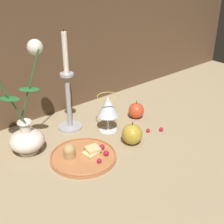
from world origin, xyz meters
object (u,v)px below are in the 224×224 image
plate_with_pastries (82,155)px  vase (23,122)px  apple_beside_vase (136,111)px  wine_glass (108,107)px  apple_near_glass (132,134)px  candlestick (68,98)px

plate_with_pastries → vase: bearing=129.7°
plate_with_pastries → apple_beside_vase: size_ratio=2.91×
plate_with_pastries → wine_glass: (0.19, 0.09, 0.09)m
wine_glass → plate_with_pastries: bearing=-154.2°
apple_beside_vase → apple_near_glass: (-0.15, -0.14, 0.01)m
wine_glass → candlestick: size_ratio=0.38×
vase → wine_glass: bearing=-11.4°
vase → wine_glass: vase is taller
candlestick → apple_beside_vase: (0.26, -0.10, -0.10)m
plate_with_pastries → wine_glass: size_ratio=1.54×
candlestick → apple_beside_vase: candlestick is taller
wine_glass → apple_near_glass: (0.01, -0.13, -0.06)m
candlestick → vase: bearing=-167.0°
wine_glass → candlestick: bearing=132.7°
vase → wine_glass: size_ratio=2.58×
apple_near_glass → candlestick: bearing=114.7°
vase → plate_with_pastries: size_ratio=1.67×
wine_glass → apple_near_glass: bearing=-86.9°
plate_with_pastries → candlestick: (0.08, 0.20, 0.12)m
vase → wine_glass: (0.31, -0.06, -0.02)m
plate_with_pastries → apple_beside_vase: apple_beside_vase is taller
wine_glass → apple_beside_vase: wine_glass is taller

